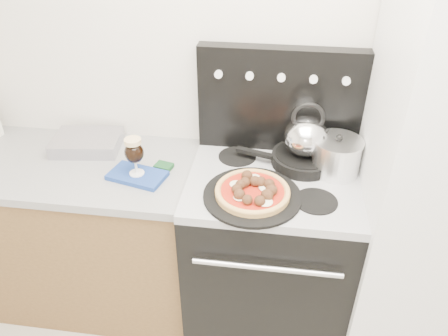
% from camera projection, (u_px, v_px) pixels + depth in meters
% --- Properties ---
extents(room_shell, '(3.52, 3.01, 2.52)m').
position_uv_depth(room_shell, '(233.00, 271.00, 1.04)').
color(room_shell, '#B4AA9A').
rests_on(room_shell, ground).
extents(base_cabinet, '(1.45, 0.60, 0.86)m').
position_uv_depth(base_cabinet, '(64.00, 233.00, 2.36)').
color(base_cabinet, brown).
rests_on(base_cabinet, ground).
extents(countertop, '(1.48, 0.63, 0.04)m').
position_uv_depth(countertop, '(45.00, 163.00, 2.11)').
color(countertop, gray).
rests_on(countertop, base_cabinet).
extents(stove_body, '(0.76, 0.65, 0.88)m').
position_uv_depth(stove_body, '(268.00, 255.00, 2.21)').
color(stove_body, black).
rests_on(stove_body, ground).
extents(cooktop, '(0.76, 0.65, 0.04)m').
position_uv_depth(cooktop, '(273.00, 181.00, 1.95)').
color(cooktop, '#ADADB2').
rests_on(cooktop, stove_body).
extents(backguard, '(0.76, 0.08, 0.50)m').
position_uv_depth(backguard, '(280.00, 100.00, 2.03)').
color(backguard, black).
rests_on(backguard, cooktop).
extents(fridge, '(0.64, 0.68, 1.90)m').
position_uv_depth(fridge, '(441.00, 188.00, 1.83)').
color(fridge, silver).
rests_on(fridge, ground).
extents(foil_sheet, '(0.35, 0.27, 0.06)m').
position_uv_depth(foil_sheet, '(87.00, 142.00, 2.18)').
color(foil_sheet, silver).
rests_on(foil_sheet, countertop).
extents(oven_mitt, '(0.28, 0.20, 0.02)m').
position_uv_depth(oven_mitt, '(137.00, 176.00, 1.97)').
color(oven_mitt, navy).
rests_on(oven_mitt, countertop).
extents(beer_glass, '(0.10, 0.10, 0.18)m').
position_uv_depth(beer_glass, '(135.00, 156.00, 1.92)').
color(beer_glass, black).
rests_on(beer_glass, oven_mitt).
extents(pizza_pan, '(0.49, 0.49, 0.01)m').
position_uv_depth(pizza_pan, '(252.00, 196.00, 1.82)').
color(pizza_pan, black).
rests_on(pizza_pan, cooktop).
extents(pizza, '(0.40, 0.40, 0.04)m').
position_uv_depth(pizza, '(253.00, 190.00, 1.81)').
color(pizza, '#E49F66').
rests_on(pizza, pizza_pan).
extents(skillet, '(0.36, 0.36, 0.05)m').
position_uv_depth(skillet, '(303.00, 159.00, 2.02)').
color(skillet, black).
rests_on(skillet, cooktop).
extents(tea_kettle, '(0.24, 0.24, 0.22)m').
position_uv_depth(tea_kettle, '(306.00, 134.00, 1.95)').
color(tea_kettle, silver).
rests_on(tea_kettle, skillet).
extents(stock_pot, '(0.27, 0.27, 0.15)m').
position_uv_depth(stock_pot, '(336.00, 157.00, 1.94)').
color(stock_pot, white).
rests_on(stock_pot, cooktop).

